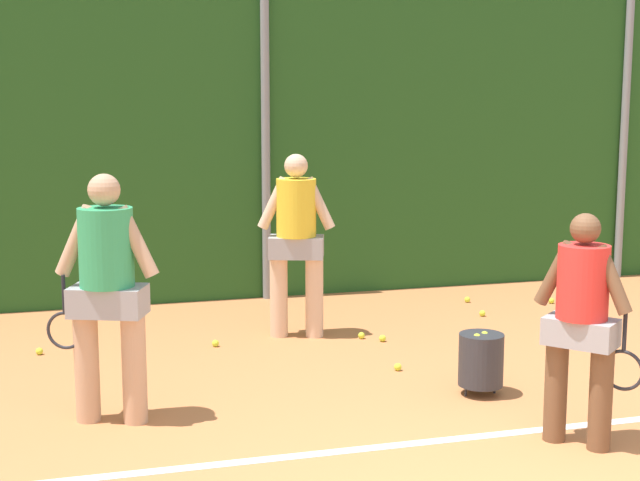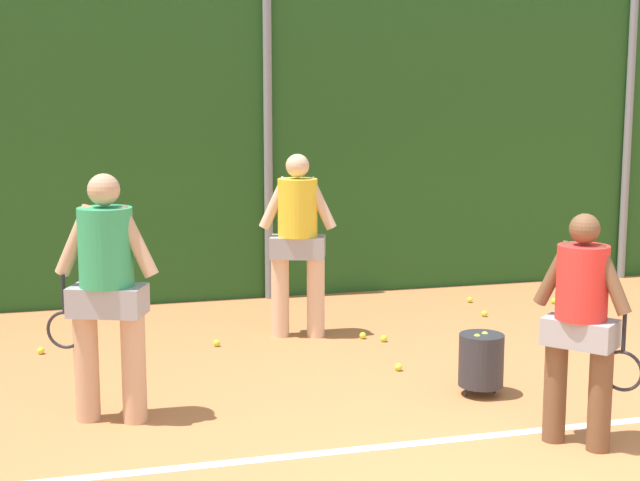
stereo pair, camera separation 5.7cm
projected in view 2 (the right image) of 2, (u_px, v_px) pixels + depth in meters
ground_plane at (396, 424)px, 6.91m from camera, size 25.35×25.35×0.00m
hedge_fence_backdrop at (265, 145)px, 10.97m from camera, size 16.26×0.25×3.58m
fence_post_center at (268, 133)px, 10.78m from camera, size 0.10×0.10×3.87m
fence_post_right at (628, 128)px, 12.00m from camera, size 0.10×0.10×3.87m
court_baseline_paint at (416, 443)px, 6.53m from camera, size 11.88×0.10×0.01m
player_foreground_near at (581, 318)px, 6.36m from camera, size 0.58×0.57×1.61m
player_midcourt at (107, 285)px, 6.82m from camera, size 0.81×0.49×1.84m
player_backcourt_far at (298, 235)px, 9.22m from camera, size 0.73×0.46×1.81m
ball_hopper at (481, 360)px, 7.53m from camera, size 0.36×0.36×0.51m
tennis_ball_0 at (384, 338)px, 9.16m from camera, size 0.07×0.07×0.07m
tennis_ball_1 at (572, 333)px, 9.37m from camera, size 0.07×0.07×0.07m
tennis_ball_2 at (41, 351)px, 8.73m from camera, size 0.07×0.07×0.07m
tennis_ball_6 at (398, 367)px, 8.21m from camera, size 0.07×0.07×0.07m
tennis_ball_7 at (470, 300)px, 10.84m from camera, size 0.07×0.07×0.07m
tennis_ball_8 at (217, 343)px, 8.99m from camera, size 0.07×0.07×0.07m
tennis_ball_9 at (484, 314)px, 10.17m from camera, size 0.07×0.07×0.07m
tennis_ball_11 at (363, 336)px, 9.27m from camera, size 0.07×0.07×0.07m
tennis_ball_12 at (554, 301)px, 10.78m from camera, size 0.07×0.07×0.07m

